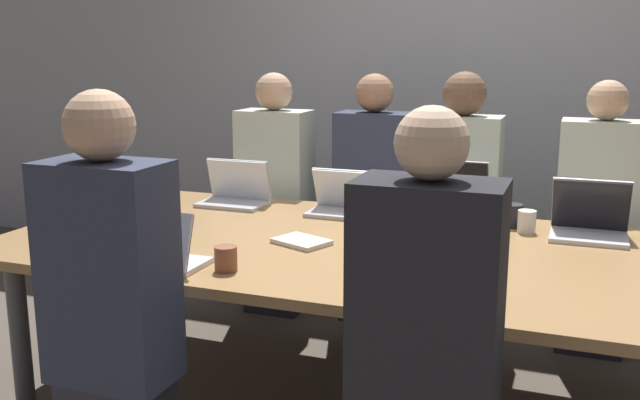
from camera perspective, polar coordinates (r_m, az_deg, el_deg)
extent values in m
cube|color=#ADADB2|center=(4.71, 11.79, 10.49)|extent=(12.00, 0.06, 2.80)
cube|color=#9E7547|center=(2.92, 5.21, -4.12)|extent=(3.22, 1.41, 0.04)
cylinder|color=#4C4C51|center=(3.29, -22.89, -9.81)|extent=(0.08, 0.08, 0.68)
cylinder|color=#4C4C51|center=(4.06, -12.70, -4.98)|extent=(0.08, 0.08, 0.68)
cube|color=#B7B7BC|center=(3.43, 1.70, -1.10)|extent=(0.31, 0.21, 0.02)
cube|color=#B7B7BC|center=(3.47, 2.10, 0.94)|extent=(0.32, 0.10, 0.20)
cube|color=silver|center=(3.46, 2.05, 0.84)|extent=(0.31, 0.09, 0.20)
cube|color=#2D2D38|center=(4.07, 4.16, -6.35)|extent=(0.32, 0.24, 0.45)
cube|color=#33384C|center=(3.93, 4.29, 1.77)|extent=(0.40, 0.24, 0.72)
sphere|color=#9E7051|center=(3.87, 4.40, 8.54)|extent=(0.21, 0.21, 0.21)
cube|color=#333338|center=(2.40, 9.29, -7.06)|extent=(0.31, 0.24, 0.02)
cube|color=#333338|center=(2.28, 8.93, -4.80)|extent=(0.32, 0.08, 0.23)
cube|color=black|center=(2.29, 8.98, -4.80)|extent=(0.31, 0.08, 0.23)
cube|color=#232328|center=(1.99, 8.50, -8.69)|extent=(0.40, 0.24, 0.72)
sphere|color=beige|center=(1.88, 8.94, 4.51)|extent=(0.20, 0.20, 0.20)
cube|color=silver|center=(2.73, -12.69, -4.87)|extent=(0.35, 0.20, 0.02)
cube|color=silver|center=(2.64, -13.74, -3.04)|extent=(0.35, 0.08, 0.20)
cube|color=#0F1933|center=(2.65, -13.61, -3.06)|extent=(0.35, 0.08, 0.20)
cube|color=#33384C|center=(2.38, -16.54, -5.63)|extent=(0.40, 0.24, 0.72)
sphere|color=tan|center=(2.28, -17.25, 5.72)|extent=(0.22, 0.22, 0.22)
cylinder|color=brown|center=(2.60, -7.54, -4.68)|extent=(0.08, 0.08, 0.09)
cube|color=#B7B7BC|center=(3.36, 9.91, -1.54)|extent=(0.36, 0.26, 0.02)
cube|color=#B7B7BC|center=(3.44, 10.33, 1.10)|extent=(0.36, 0.07, 0.26)
cube|color=black|center=(3.43, 10.30, 1.02)|extent=(0.36, 0.07, 0.25)
cube|color=#2D2D38|center=(3.94, 10.85, -7.17)|extent=(0.32, 0.24, 0.45)
cube|color=beige|center=(3.79, 11.20, 1.20)|extent=(0.40, 0.24, 0.72)
sphere|color=brown|center=(3.74, 11.50, 8.34)|extent=(0.23, 0.23, 0.23)
cylinder|color=#232328|center=(3.32, 15.10, -1.20)|extent=(0.10, 0.10, 0.10)
cube|color=silver|center=(3.21, 20.67, -2.80)|extent=(0.31, 0.24, 0.02)
cube|color=silver|center=(3.27, 20.85, -0.31)|extent=(0.32, 0.10, 0.23)
cube|color=black|center=(3.26, 20.84, -0.41)|extent=(0.31, 0.10, 0.23)
cube|color=#2D2D38|center=(3.90, 20.82, -8.01)|extent=(0.32, 0.24, 0.45)
cube|color=beige|center=(3.75, 21.49, 0.44)|extent=(0.40, 0.24, 0.72)
sphere|color=tan|center=(3.69, 22.04, 7.41)|extent=(0.19, 0.19, 0.19)
cylinder|color=white|center=(3.24, 16.21, -1.67)|extent=(0.08, 0.08, 0.10)
cube|color=#B7B7BC|center=(3.66, -7.04, -0.34)|extent=(0.34, 0.21, 0.02)
cube|color=#B7B7BC|center=(3.71, -6.45, 1.67)|extent=(0.34, 0.06, 0.21)
cube|color=silver|center=(3.70, -6.52, 1.60)|extent=(0.34, 0.06, 0.21)
cube|color=#2D2D38|center=(4.19, -3.51, -5.81)|extent=(0.32, 0.24, 0.45)
cube|color=beige|center=(4.05, -3.62, 2.09)|extent=(0.40, 0.24, 0.72)
sphere|color=tan|center=(3.99, -3.71, 8.66)|extent=(0.21, 0.21, 0.21)
cube|color=black|center=(2.85, 3.34, -3.54)|extent=(0.06, 0.15, 0.05)
cube|color=silver|center=(2.94, -1.49, -3.35)|extent=(0.26, 0.23, 0.02)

